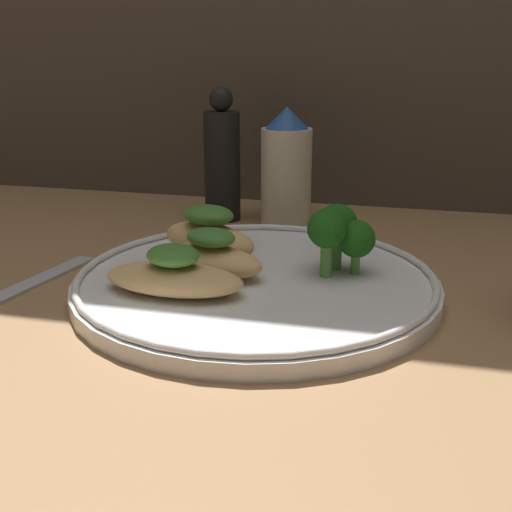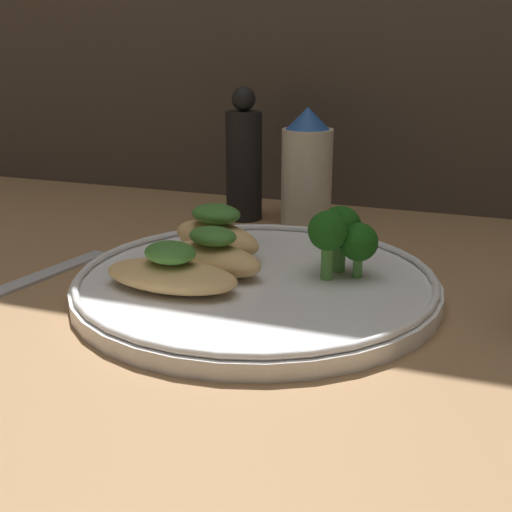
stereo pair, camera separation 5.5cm
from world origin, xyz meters
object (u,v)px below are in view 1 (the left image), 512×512
object	(u,v)px
broccoli_bunch	(339,232)
sauce_bottle	(286,169)
plate	(256,282)
pepper_grinder	(222,161)

from	to	relation	value
broccoli_bunch	sauce_bottle	size ratio (longest dim) A/B	0.44
plate	pepper_grinder	size ratio (longest dim) A/B	1.98
broccoli_bunch	pepper_grinder	size ratio (longest dim) A/B	0.38
broccoli_bunch	pepper_grinder	world-z (taller)	pepper_grinder
pepper_grinder	plate	bearing A→B (deg)	-66.60
sauce_bottle	pepper_grinder	bearing A→B (deg)	180.00
sauce_bottle	pepper_grinder	xyz separation A→B (cm)	(-7.87, 0.00, 0.58)
sauce_bottle	pepper_grinder	distance (cm)	7.89
plate	broccoli_bunch	distance (cm)	8.45
broccoli_bunch	plate	bearing A→B (deg)	-154.75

